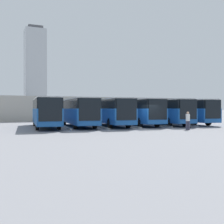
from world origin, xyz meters
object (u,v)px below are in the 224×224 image
(bus_5, at_px, (45,111))
(pedestrian, at_px, (188,120))
(bus_2, at_px, (136,111))
(bus_3, at_px, (109,111))
(bus_0, at_px, (184,111))
(bus_1, at_px, (162,111))
(bus_4, at_px, (78,111))

(bus_5, height_order, pedestrian, bus_5)
(bus_5, bearing_deg, bus_2, -175.80)
(bus_2, xyz_separation_m, bus_3, (3.72, 0.13, 0.00))
(bus_3, xyz_separation_m, bus_5, (7.45, -0.46, 0.00))
(bus_3, relative_size, pedestrian, 6.88)
(bus_2, bearing_deg, pedestrian, 103.87)
(bus_0, xyz_separation_m, pedestrian, (6.24, 8.60, -0.84))
(bus_0, bearing_deg, bus_2, 5.48)
(bus_1, relative_size, bus_4, 1.00)
(bus_1, bearing_deg, bus_2, 1.49)
(bus_5, distance_m, pedestrian, 15.32)
(bus_4, bearing_deg, bus_5, 4.78)
(bus_2, bearing_deg, bus_5, 4.20)
(bus_0, bearing_deg, bus_5, 4.71)
(bus_5, bearing_deg, bus_1, -176.48)
(bus_0, relative_size, bus_3, 1.00)
(bus_1, relative_size, bus_5, 1.00)
(bus_2, height_order, bus_4, same)
(bus_0, xyz_separation_m, bus_4, (14.90, -0.31, 0.00))
(bus_2, distance_m, pedestrian, 8.78)
(bus_4, bearing_deg, bus_1, -176.90)
(bus_1, bearing_deg, pedestrian, 79.17)
(bus_0, distance_m, bus_2, 7.45)
(bus_2, relative_size, pedestrian, 6.88)
(bus_0, distance_m, bus_1, 3.73)
(bus_0, relative_size, bus_1, 1.00)
(bus_0, xyz_separation_m, bus_5, (18.62, -0.39, 0.00))
(bus_4, bearing_deg, bus_3, 179.94)
(bus_0, height_order, bus_3, same)
(bus_1, height_order, bus_5, same)
(bus_3, relative_size, bus_4, 1.00)
(bus_1, distance_m, pedestrian, 8.77)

